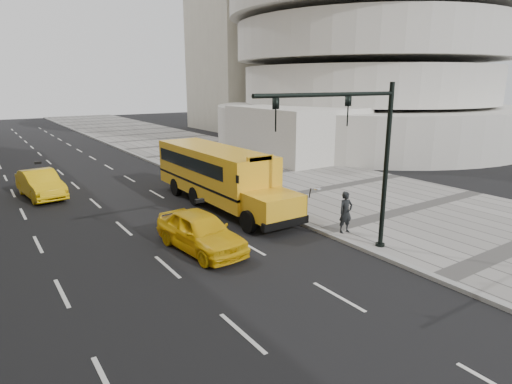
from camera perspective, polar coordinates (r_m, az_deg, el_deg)
ground at (r=20.50m, az=-14.56°, el=-4.20°), size 140.00×140.00×0.00m
sidewalk_museum at (r=26.71m, az=10.37°, el=0.51°), size 12.00×140.00×0.15m
curb_museum at (r=23.03m, az=-0.41°, el=-1.48°), size 0.30×140.00×0.15m
guggenheim at (r=51.84m, az=10.61°, el=22.16°), size 33.20×42.20×35.00m
school_bus at (r=22.95m, az=-5.33°, el=2.74°), size 2.96×11.56×3.19m
taxi_near at (r=16.80m, az=-7.42°, el=-5.20°), size 2.26×4.70×1.55m
taxi_far at (r=27.23m, az=-26.79°, el=0.96°), size 2.18×4.87×1.55m
pedestrian at (r=18.52m, az=11.87°, el=-2.65°), size 0.70×0.50×1.79m
traffic_signal at (r=15.58m, az=13.85°, el=5.55°), size 6.18×0.36×6.40m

